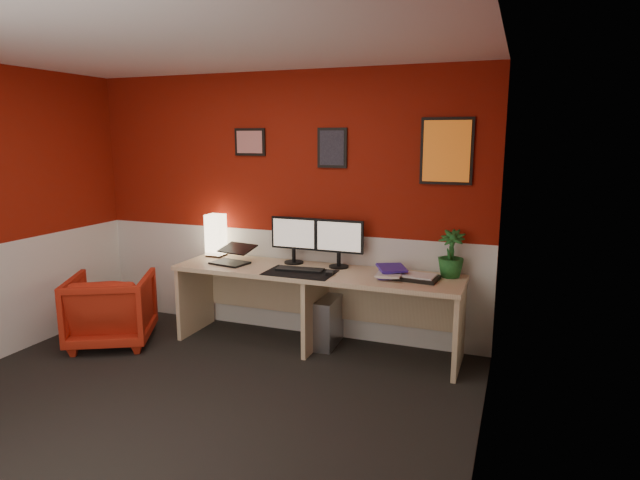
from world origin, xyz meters
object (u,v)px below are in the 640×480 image
at_px(shoji_lamp, 216,236).
at_px(zen_tray, 417,278).
at_px(monitor_left, 294,233).
at_px(monitor_right, 339,236).
at_px(potted_plant, 451,254).
at_px(armchair, 111,309).
at_px(pc_tower, 327,321).
at_px(desk, 315,310).
at_px(laptop, 229,252).

distance_m(shoji_lamp, zen_tray, 2.05).
distance_m(monitor_left, monitor_right, 0.45).
distance_m(potted_plant, armchair, 3.12).
distance_m(monitor_right, armchair, 2.22).
bearing_deg(pc_tower, monitor_right, 32.93).
height_order(zen_tray, pc_tower, zen_tray).
bearing_deg(monitor_left, potted_plant, 0.27).
bearing_deg(pc_tower, shoji_lamp, 174.09).
bearing_deg(shoji_lamp, desk, -9.79).
xyz_separation_m(desk, monitor_left, (-0.29, 0.19, 0.66)).
distance_m(desk, potted_plant, 1.30).
relative_size(shoji_lamp, monitor_left, 0.69).
distance_m(potted_plant, pc_tower, 1.30).
distance_m(monitor_left, zen_tray, 1.24).
height_order(laptop, zen_tray, laptop).
xyz_separation_m(desk, monitor_right, (0.16, 0.18, 0.66)).
relative_size(shoji_lamp, laptop, 1.21).
bearing_deg(potted_plant, zen_tray, -143.00).
distance_m(shoji_lamp, pc_tower, 1.39).
xyz_separation_m(laptop, pc_tower, (0.91, 0.17, -0.61)).
relative_size(shoji_lamp, monitor_right, 0.69).
bearing_deg(monitor_right, pc_tower, -144.89).
distance_m(desk, armchair, 1.90).
xyz_separation_m(shoji_lamp, monitor_left, (0.84, -0.00, 0.09)).
height_order(desk, armchair, desk).
xyz_separation_m(desk, potted_plant, (1.15, 0.20, 0.57)).
relative_size(potted_plant, pc_tower, 0.89).
bearing_deg(shoji_lamp, monitor_right, -0.58).
relative_size(monitor_right, armchair, 0.80).
xyz_separation_m(monitor_left, potted_plant, (1.44, 0.01, -0.09)).
xyz_separation_m(monitor_right, potted_plant, (0.99, 0.02, -0.09)).
relative_size(monitor_left, pc_tower, 1.29).
height_order(laptop, monitor_right, monitor_right).
bearing_deg(potted_plant, laptop, -172.88).
relative_size(laptop, pc_tower, 0.73).
height_order(desk, monitor_left, monitor_left).
bearing_deg(zen_tray, laptop, -177.96).
height_order(laptop, monitor_left, monitor_left).
bearing_deg(monitor_left, armchair, -153.93).
bearing_deg(pc_tower, laptop, -171.68).
bearing_deg(armchair, monitor_right, 172.90).
bearing_deg(zen_tray, pc_tower, 172.80).
distance_m(desk, pc_tower, 0.19).
relative_size(zen_tray, pc_tower, 0.78).
bearing_deg(armchair, monitor_left, 178.50).
distance_m(desk, zen_tray, 0.98).
bearing_deg(pc_tower, zen_tray, -9.38).
bearing_deg(desk, armchair, -163.01).
height_order(monitor_left, armchair, monitor_left).
xyz_separation_m(laptop, potted_plant, (1.99, 0.25, 0.09)).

